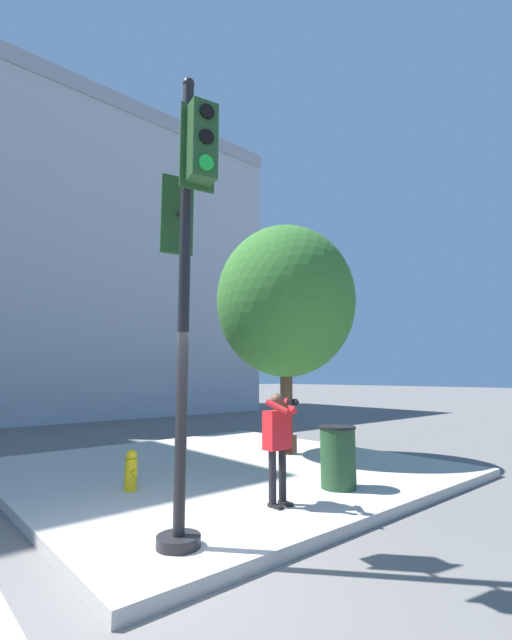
{
  "coord_description": "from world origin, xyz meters",
  "views": [
    {
      "loc": [
        -2.03,
        -4.0,
        2.0
      ],
      "look_at": [
        1.79,
        0.4,
        2.76
      ],
      "focal_mm": 24.0,
      "sensor_mm": 36.0,
      "label": 1
    }
  ],
  "objects_px": {
    "street_tree": "(286,301)",
    "fire_hydrant": "(131,470)",
    "person_photographer": "(279,438)",
    "trash_bin": "(338,457)",
    "traffic_signal_pole": "(185,252)"
  },
  "relations": [
    {
      "from": "traffic_signal_pole",
      "to": "trash_bin",
      "type": "height_order",
      "value": "traffic_signal_pole"
    },
    {
      "from": "traffic_signal_pole",
      "to": "trash_bin",
      "type": "distance_m",
      "value": 4.33
    },
    {
      "from": "traffic_signal_pole",
      "to": "street_tree",
      "type": "height_order",
      "value": "street_tree"
    },
    {
      "from": "traffic_signal_pole",
      "to": "street_tree",
      "type": "bearing_deg",
      "value": 33.31
    },
    {
      "from": "street_tree",
      "to": "fire_hydrant",
      "type": "bearing_deg",
      "value": -170.98
    },
    {
      "from": "person_photographer",
      "to": "traffic_signal_pole",
      "type": "bearing_deg",
      "value": -169.04
    },
    {
      "from": "traffic_signal_pole",
      "to": "person_photographer",
      "type": "distance_m",
      "value": 3.03
    },
    {
      "from": "street_tree",
      "to": "trash_bin",
      "type": "xyz_separation_m",
      "value": [
        -1.59,
        -2.8,
        -3.19
      ]
    },
    {
      "from": "street_tree",
      "to": "trash_bin",
      "type": "distance_m",
      "value": 4.53
    },
    {
      "from": "traffic_signal_pole",
      "to": "trash_bin",
      "type": "bearing_deg",
      "value": 7.07
    },
    {
      "from": "trash_bin",
      "to": "person_photographer",
      "type": "bearing_deg",
      "value": -178.15
    },
    {
      "from": "street_tree",
      "to": "person_photographer",
      "type": "bearing_deg",
      "value": -136.63
    },
    {
      "from": "traffic_signal_pole",
      "to": "fire_hydrant",
      "type": "xyz_separation_m",
      "value": [
        0.61,
        2.53,
        -2.99
      ]
    },
    {
      "from": "street_tree",
      "to": "trash_bin",
      "type": "bearing_deg",
      "value": -119.66
    },
    {
      "from": "person_photographer",
      "to": "street_tree",
      "type": "xyz_separation_m",
      "value": [
        3.01,
        2.84,
        2.76
      ]
    }
  ]
}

